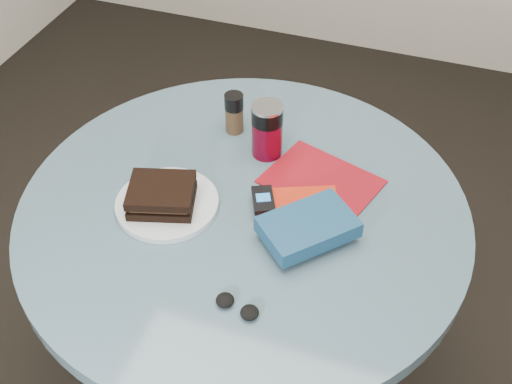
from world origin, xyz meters
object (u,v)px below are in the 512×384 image
(soda_can, at_px, (267,130))
(magazine, at_px, (321,182))
(headphones, at_px, (237,306))
(red_book, at_px, (298,208))
(plate, at_px, (167,204))
(mp3_player, at_px, (263,200))
(sandwich, at_px, (162,195))
(novel, at_px, (308,227))
(table, at_px, (244,254))
(pepper_grinder, at_px, (234,113))

(soda_can, height_order, magazine, soda_can)
(magazine, relative_size, headphones, 2.55)
(magazine, xyz_separation_m, headphones, (-0.06, -0.40, 0.01))
(red_book, bearing_deg, plate, 172.73)
(mp3_player, bearing_deg, magazine, 51.23)
(red_book, xyz_separation_m, mp3_player, (-0.08, -0.01, 0.01))
(sandwich, relative_size, mp3_player, 1.83)
(plate, bearing_deg, soda_can, 58.61)
(novel, bearing_deg, table, 115.64)
(sandwich, height_order, soda_can, soda_can)
(soda_can, bearing_deg, headphones, -78.46)
(red_book, bearing_deg, magazine, 55.12)
(pepper_grinder, height_order, red_book, pepper_grinder)
(sandwich, bearing_deg, pepper_grinder, 80.46)
(pepper_grinder, xyz_separation_m, novel, (0.27, -0.30, -0.02))
(plate, bearing_deg, red_book, 15.56)
(pepper_grinder, distance_m, magazine, 0.28)
(sandwich, distance_m, headphones, 0.32)
(table, height_order, novel, novel)
(table, xyz_separation_m, headphones, (0.09, -0.27, 0.17))
(magazine, bearing_deg, soda_can, 176.54)
(table, bearing_deg, soda_can, 92.34)
(soda_can, bearing_deg, sandwich, -121.62)
(novel, bearing_deg, soda_can, 78.45)
(mp3_player, bearing_deg, pepper_grinder, 123.24)
(headphones, bearing_deg, sandwich, 140.99)
(mp3_player, bearing_deg, red_book, 10.40)
(headphones, bearing_deg, magazine, 81.62)
(red_book, distance_m, mp3_player, 0.08)
(mp3_player, relative_size, headphones, 0.95)
(novel, bearing_deg, pepper_grinder, 85.92)
(table, distance_m, soda_can, 0.30)
(sandwich, distance_m, novel, 0.33)
(sandwich, bearing_deg, magazine, 32.37)
(pepper_grinder, relative_size, mp3_player, 1.17)
(table, distance_m, plate, 0.24)
(soda_can, distance_m, red_book, 0.22)
(pepper_grinder, xyz_separation_m, magazine, (0.26, -0.11, -0.05))
(magazine, distance_m, novel, 0.18)
(novel, bearing_deg, sandwich, 135.75)
(table, bearing_deg, magazine, 41.97)
(soda_can, bearing_deg, mp3_player, -73.98)
(soda_can, bearing_deg, novel, -54.71)
(magazine, height_order, headphones, headphones)
(red_book, bearing_deg, soda_can, 104.48)
(magazine, relative_size, mp3_player, 2.69)
(table, height_order, mp3_player, mp3_player)
(plate, height_order, magazine, plate)
(magazine, xyz_separation_m, novel, (0.02, -0.18, 0.04))
(plate, height_order, sandwich, sandwich)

